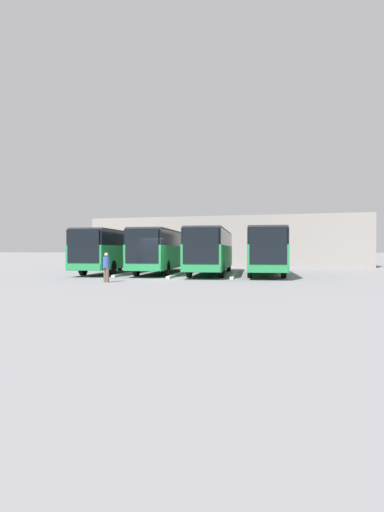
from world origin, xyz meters
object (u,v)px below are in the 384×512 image
bus_0 (265,250)px  pedestrian (106,266)px  bus_2 (164,250)px  bus_3 (116,250)px  bus_1 (211,250)px

bus_0 → pedestrian: bus_0 is taller
bus_2 → bus_3: bearing=-1.1°
bus_2 → bus_3: (3.86, 0.36, 0.00)m
bus_1 → bus_2: same height
bus_0 → bus_2: 7.73m
bus_1 → bus_2: bearing=-12.3°
bus_2 → bus_1: bearing=167.7°
bus_2 → bus_3: size_ratio=1.00×
bus_1 → bus_3: size_ratio=1.00×
bus_1 → pedestrian: (3.92, 9.01, -0.93)m
bus_0 → bus_3: (11.59, 0.46, 0.00)m
bus_3 → bus_1: bearing=173.3°
bus_1 → bus_3: same height
bus_2 → bus_0: bearing=174.3°
bus_3 → bus_0: bearing=175.9°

